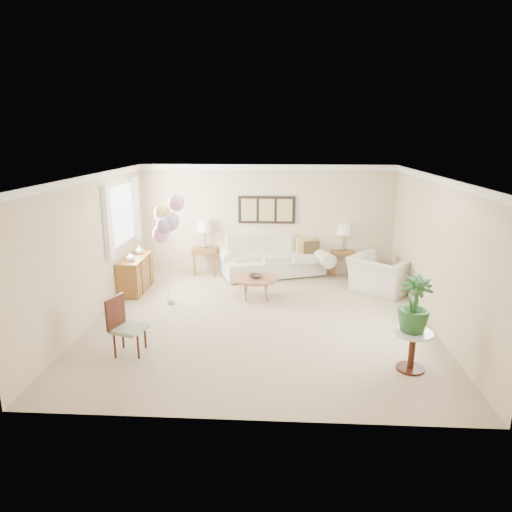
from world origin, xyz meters
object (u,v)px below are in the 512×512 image
Objects in this scene: sofa at (273,259)px; coffee_table at (256,279)px; accent_chair at (125,324)px; armchair at (381,274)px; balloon_cluster at (167,220)px.

coffee_table is at bearing -100.68° from sofa.
sofa is at bearing 79.32° from coffee_table.
coffee_table is 3.16m from accent_chair.
coffee_table is at bearing 52.62° from armchair.
armchair is at bearing -25.54° from sofa.
accent_chair reaches higher than coffee_table.
accent_chair is at bearing 75.34° from armchair.
sofa reaches higher than accent_chair.
sofa is 2.47× the size of armchair.
armchair is 0.54× the size of balloon_cluster.
sofa reaches higher than coffee_table.
accent_chair is (-2.17, -4.23, 0.10)m from sofa.
armchair is at bearing 13.34° from balloon_cluster.
armchair is 1.29× the size of accent_chair.
balloon_cluster is at bearing -164.80° from coffee_table.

